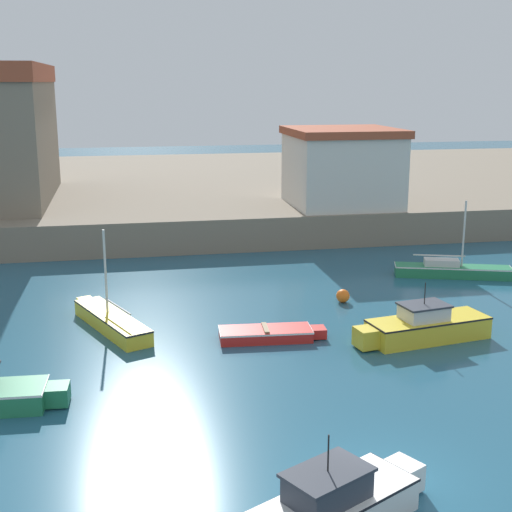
{
  "coord_description": "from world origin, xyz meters",
  "views": [
    {
      "loc": [
        -6.57,
        -15.88,
        10.22
      ],
      "look_at": [
        -0.27,
        16.91,
        2.0
      ],
      "focal_mm": 50.0,
      "sensor_mm": 36.0,
      "label": 1
    }
  ],
  "objects_px": {
    "dinghy_red_0": "(269,333)",
    "motorboat_yellow_1": "(424,326)",
    "harbor_shed_near_wharf": "(342,167)",
    "sailboat_yellow_6": "(111,320)",
    "motorboat_white_4": "(324,510)",
    "sailboat_green_3": "(453,270)",
    "mooring_buoy": "(343,296)"
  },
  "relations": [
    {
      "from": "dinghy_red_0",
      "to": "sailboat_yellow_6",
      "type": "xyz_separation_m",
      "value": [
        -6.31,
        2.51,
        0.12
      ]
    },
    {
      "from": "sailboat_green_3",
      "to": "sailboat_yellow_6",
      "type": "relative_size",
      "value": 1.08
    },
    {
      "from": "sailboat_green_3",
      "to": "mooring_buoy",
      "type": "bearing_deg",
      "value": -155.82
    },
    {
      "from": "motorboat_yellow_1",
      "to": "mooring_buoy",
      "type": "xyz_separation_m",
      "value": [
        -1.69,
        5.47,
        -0.26
      ]
    },
    {
      "from": "sailboat_green_3",
      "to": "motorboat_white_4",
      "type": "bearing_deg",
      "value": -122.88
    },
    {
      "from": "motorboat_yellow_1",
      "to": "harbor_shed_near_wharf",
      "type": "height_order",
      "value": "harbor_shed_near_wharf"
    },
    {
      "from": "motorboat_yellow_1",
      "to": "sailboat_green_3",
      "type": "distance_m",
      "value": 10.3
    },
    {
      "from": "dinghy_red_0",
      "to": "harbor_shed_near_wharf",
      "type": "height_order",
      "value": "harbor_shed_near_wharf"
    },
    {
      "from": "sailboat_green_3",
      "to": "harbor_shed_near_wharf",
      "type": "xyz_separation_m",
      "value": [
        -2.77,
        11.33,
        4.29
      ]
    },
    {
      "from": "dinghy_red_0",
      "to": "sailboat_green_3",
      "type": "distance_m",
      "value": 13.86
    },
    {
      "from": "motorboat_yellow_1",
      "to": "motorboat_white_4",
      "type": "distance_m",
      "value": 13.72
    },
    {
      "from": "motorboat_yellow_1",
      "to": "sailboat_yellow_6",
      "type": "xyz_separation_m",
      "value": [
        -12.48,
        3.75,
        -0.2
      ]
    },
    {
      "from": "dinghy_red_0",
      "to": "motorboat_white_4",
      "type": "bearing_deg",
      "value": -96.09
    },
    {
      "from": "motorboat_white_4",
      "to": "harbor_shed_near_wharf",
      "type": "height_order",
      "value": "harbor_shed_near_wharf"
    },
    {
      "from": "motorboat_yellow_1",
      "to": "sailboat_green_3",
      "type": "height_order",
      "value": "sailboat_green_3"
    },
    {
      "from": "harbor_shed_near_wharf",
      "to": "sailboat_yellow_6",
      "type": "bearing_deg",
      "value": -133.08
    },
    {
      "from": "sailboat_yellow_6",
      "to": "motorboat_white_4",
      "type": "bearing_deg",
      "value": -71.98
    },
    {
      "from": "mooring_buoy",
      "to": "dinghy_red_0",
      "type": "bearing_deg",
      "value": -136.73
    },
    {
      "from": "sailboat_green_3",
      "to": "motorboat_white_4",
      "type": "height_order",
      "value": "sailboat_green_3"
    },
    {
      "from": "mooring_buoy",
      "to": "harbor_shed_near_wharf",
      "type": "relative_size",
      "value": 0.09
    },
    {
      "from": "dinghy_red_0",
      "to": "motorboat_white_4",
      "type": "relative_size",
      "value": 0.75
    },
    {
      "from": "dinghy_red_0",
      "to": "harbor_shed_near_wharf",
      "type": "relative_size",
      "value": 0.61
    },
    {
      "from": "motorboat_white_4",
      "to": "mooring_buoy",
      "type": "bearing_deg",
      "value": 70.98
    },
    {
      "from": "dinghy_red_0",
      "to": "motorboat_yellow_1",
      "type": "bearing_deg",
      "value": -11.44
    },
    {
      "from": "sailboat_green_3",
      "to": "sailboat_yellow_6",
      "type": "height_order",
      "value": "sailboat_yellow_6"
    },
    {
      "from": "sailboat_green_3",
      "to": "harbor_shed_near_wharf",
      "type": "distance_m",
      "value": 12.43
    },
    {
      "from": "dinghy_red_0",
      "to": "mooring_buoy",
      "type": "height_order",
      "value": "mooring_buoy"
    },
    {
      "from": "sailboat_yellow_6",
      "to": "mooring_buoy",
      "type": "xyz_separation_m",
      "value": [
        10.79,
        1.71,
        -0.06
      ]
    },
    {
      "from": "sailboat_yellow_6",
      "to": "mooring_buoy",
      "type": "bearing_deg",
      "value": 9.01
    },
    {
      "from": "motorboat_yellow_1",
      "to": "sailboat_yellow_6",
      "type": "bearing_deg",
      "value": 163.25
    },
    {
      "from": "motorboat_yellow_1",
      "to": "motorboat_white_4",
      "type": "relative_size",
      "value": 1.0
    },
    {
      "from": "motorboat_yellow_1",
      "to": "motorboat_white_4",
      "type": "height_order",
      "value": "motorboat_white_4"
    }
  ]
}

